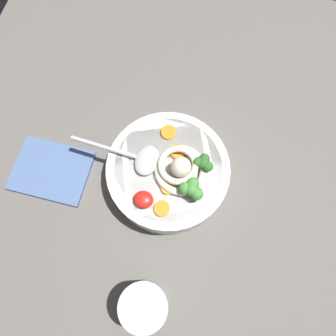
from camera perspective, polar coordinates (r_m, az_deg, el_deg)
name	(u,v)px	position (r cm, az deg, el deg)	size (l,w,h in cm)	color
table_slab	(177,165)	(67.27, 1.55, 0.60)	(101.20, 101.20, 3.27)	#5B5651
soup_bowl	(168,172)	(61.85, 0.00, -0.80)	(23.11, 23.11, 5.85)	white
noodle_pile	(180,168)	(57.79, 2.15, 0.00)	(10.63, 10.42, 4.27)	beige
soup_spoon	(140,158)	(59.15, -5.02, 1.76)	(17.34, 6.19, 1.60)	#B7B7BC
chili_sauce_dollop	(143,199)	(56.97, -4.39, -5.61)	(3.54, 3.19, 1.59)	red
broccoli_floret_beside_chili	(203,163)	(57.82, 6.31, 0.92)	(3.82, 3.29, 3.02)	#7A9E60
broccoli_floret_center	(191,189)	(55.90, 4.19, -3.74)	(4.52, 3.89, 3.57)	#7A9E60
carrot_slice_beside_noodles	(177,152)	(59.87, 1.55, 2.94)	(2.98, 2.98, 0.70)	orange
carrot_slice_extra_b	(168,132)	(61.36, 0.09, 6.37)	(2.85, 2.85, 0.67)	orange
carrot_slice_extra_a	(166,188)	(57.79, -0.41, -3.51)	(2.35, 2.35, 0.63)	orange
carrot_slice_front	(159,208)	(57.04, -1.60, -7.11)	(2.82, 2.82, 0.59)	orange
drinking_glass	(145,305)	(57.79, -4.14, -23.11)	(7.75, 7.75, 9.55)	silver
folded_napkin	(52,170)	(68.88, -20.01, -0.41)	(15.11, 11.75, 0.80)	#4C6693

